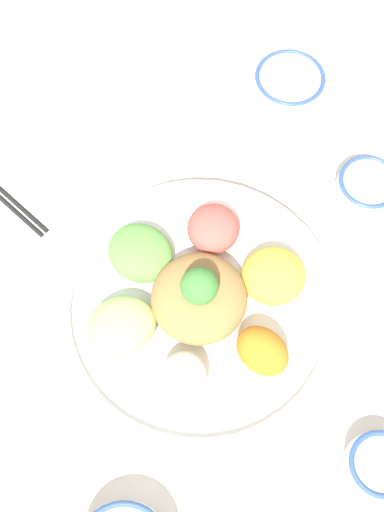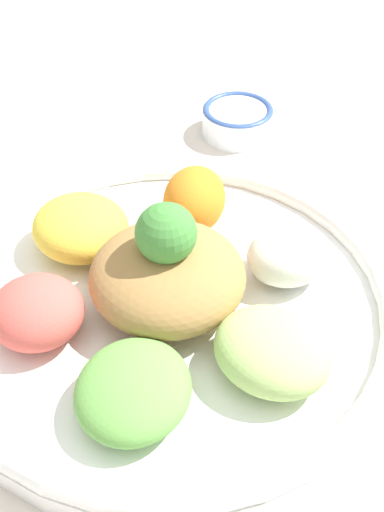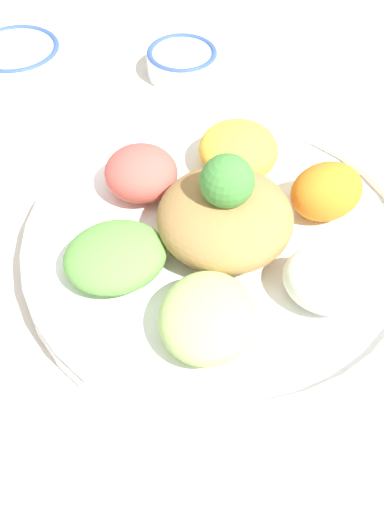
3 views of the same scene
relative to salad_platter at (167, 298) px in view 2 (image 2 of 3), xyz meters
The scene contains 3 objects.
ground_plane 0.05m from the salad_platter, 52.03° to the right, with size 2.40×2.40×0.00m, color silver.
salad_platter is the anchor object (origin of this frame).
sauce_bowl_red 0.31m from the salad_platter, behind, with size 0.08×0.08×0.03m.
Camera 2 is at (0.38, 0.15, 0.45)m, focal length 50.00 mm.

